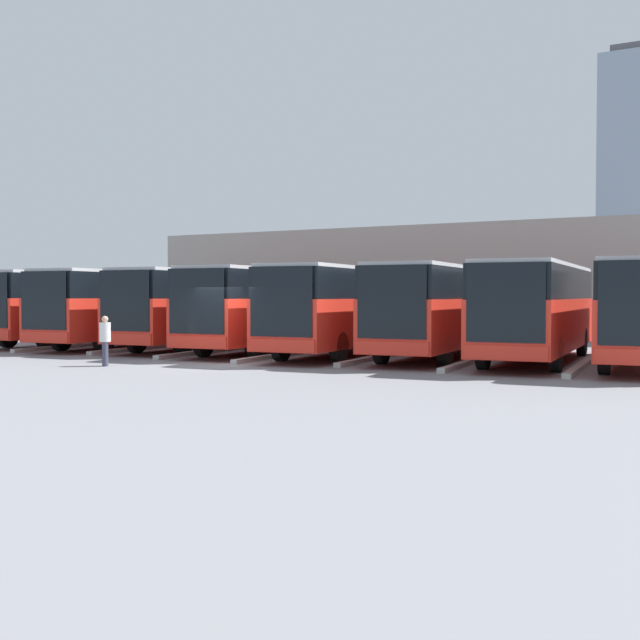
# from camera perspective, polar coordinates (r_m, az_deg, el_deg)

# --- Properties ---
(ground_plane) EXTENTS (600.00, 600.00, 0.00)m
(ground_plane) POSITION_cam_1_polar(r_m,az_deg,el_deg) (26.15, -6.87, -3.14)
(ground_plane) COLOR gray
(curb_divider_0) EXTENTS (0.91, 7.43, 0.15)m
(curb_divider_0) POSITION_cam_1_polar(r_m,az_deg,el_deg) (25.97, 18.11, -3.09)
(curb_divider_0) COLOR #B2B2AD
(curb_divider_0) RESTS_ON ground_plane
(bus_1) EXTENTS (3.40, 11.19, 3.25)m
(bus_1) POSITION_cam_1_polar(r_m,az_deg,el_deg) (27.68, 15.22, 0.84)
(bus_1) COLOR red
(bus_1) RESTS_ON ground_plane
(curb_divider_1) EXTENTS (0.91, 7.43, 0.15)m
(curb_divider_1) POSITION_cam_1_polar(r_m,az_deg,el_deg) (26.69, 10.72, -2.90)
(curb_divider_1) COLOR #B2B2AD
(curb_divider_1) RESTS_ON ground_plane
(bus_2) EXTENTS (3.40, 11.19, 3.25)m
(bus_2) POSITION_cam_1_polar(r_m,az_deg,el_deg) (28.90, 8.65, 0.92)
(bus_2) COLOR red
(bus_2) RESTS_ON ground_plane
(curb_divider_2) EXTENTS (0.91, 7.43, 0.15)m
(curb_divider_2) POSITION_cam_1_polar(r_m,az_deg,el_deg) (28.16, 4.16, -2.63)
(curb_divider_2) COLOR #B2B2AD
(curb_divider_2) RESTS_ON ground_plane
(bus_3) EXTENTS (3.40, 11.19, 3.25)m
(bus_3) POSITION_cam_1_polar(r_m,az_deg,el_deg) (29.76, 1.99, 0.97)
(bus_3) COLOR red
(bus_3) RESTS_ON ground_plane
(curb_divider_3) EXTENTS (0.91, 7.43, 0.15)m
(curb_divider_3) POSITION_cam_1_polar(r_m,az_deg,el_deg) (29.27, -2.49, -2.46)
(curb_divider_3) COLOR #B2B2AD
(curb_divider_3) RESTS_ON ground_plane
(bus_4) EXTENTS (3.40, 11.19, 3.25)m
(bus_4) POSITION_cam_1_polar(r_m,az_deg,el_deg) (31.69, -3.39, 1.02)
(bus_4) COLOR red
(bus_4) RESTS_ON ground_plane
(curb_divider_4) EXTENTS (0.91, 7.43, 0.15)m
(curb_divider_4) POSITION_cam_1_polar(r_m,az_deg,el_deg) (31.41, -7.65, -2.18)
(curb_divider_4) COLOR #B2B2AD
(curb_divider_4) RESTS_ON ground_plane
(bus_5) EXTENTS (3.40, 11.19, 3.25)m
(bus_5) POSITION_cam_1_polar(r_m,az_deg,el_deg) (33.92, -8.04, 1.05)
(bus_5) COLOR red
(bus_5) RESTS_ON ground_plane
(curb_divider_5) EXTENTS (0.91, 7.43, 0.15)m
(curb_divider_5) POSITION_cam_1_polar(r_m,az_deg,el_deg) (33.82, -12.04, -1.92)
(curb_divider_5) COLOR #B2B2AD
(curb_divider_5) RESTS_ON ground_plane
(bus_6) EXTENTS (3.40, 11.19, 3.25)m
(bus_6) POSITION_cam_1_polar(r_m,az_deg,el_deg) (35.69, -13.03, 1.06)
(bus_6) COLOR red
(bus_6) RESTS_ON ground_plane
(curb_divider_6) EXTENTS (0.91, 7.43, 0.15)m
(curb_divider_6) POSITION_cam_1_polar(r_m,az_deg,el_deg) (35.79, -16.82, -1.76)
(curb_divider_6) COLOR #B2B2AD
(curb_divider_6) RESTS_ON ground_plane
(bus_7) EXTENTS (3.40, 11.19, 3.25)m
(bus_7) POSITION_cam_1_polar(r_m,az_deg,el_deg) (38.27, -16.62, 1.08)
(bus_7) COLOR red
(bus_7) RESTS_ON ground_plane
(pedestrian) EXTENTS (0.50, 0.50, 1.59)m
(pedestrian) POSITION_cam_1_polar(r_m,az_deg,el_deg) (26.13, -15.04, -1.32)
(pedestrian) COLOR #38384C
(pedestrian) RESTS_ON ground_plane
(station_building) EXTENTS (34.43, 13.57, 5.90)m
(station_building) POSITION_cam_1_polar(r_m,az_deg,el_deg) (46.75, 10.10, 2.67)
(station_building) COLOR gray
(station_building) RESTS_ON ground_plane
(office_tower) EXTENTS (17.82, 17.82, 68.12)m
(office_tower) POSITION_cam_1_polar(r_m,az_deg,el_deg) (233.76, 21.61, 9.35)
(office_tower) COLOR #7F8EA3
(office_tower) RESTS_ON ground_plane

